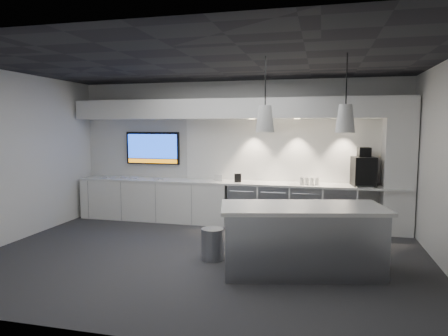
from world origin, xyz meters
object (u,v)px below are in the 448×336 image
(coffee_machine, at_px, (363,170))
(bin, at_px, (212,244))
(wall_tv, at_px, (153,148))
(island, at_px, (302,239))

(coffee_machine, bearing_deg, bin, -144.82)
(bin, xyz_separation_m, coffee_machine, (2.39, 2.29, 0.96))
(wall_tv, relative_size, island, 0.52)
(wall_tv, xyz_separation_m, bin, (2.09, -2.54, -1.32))
(island, bearing_deg, coffee_machine, 54.70)
(wall_tv, distance_m, coffee_machine, 4.50)
(bin, bearing_deg, island, -9.54)
(island, relative_size, coffee_machine, 3.23)
(island, height_order, coffee_machine, coffee_machine)
(wall_tv, distance_m, bin, 3.54)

